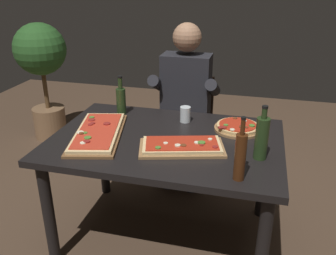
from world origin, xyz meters
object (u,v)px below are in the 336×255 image
object	(u,v)px
vinegar_bottle_green	(240,156)
diner_chair	(187,123)
seated_diner	(185,99)
tumbler_near_camera	(185,115)
pizza_round_far	(238,127)
potted_plant_corner	(42,66)
pizza_rectangular_front	(182,146)
dining_table	(166,152)
oil_bottle_amber	(262,137)
wine_bottle_dark	(121,100)
pizza_rectangular_left	(98,133)

from	to	relation	value
vinegar_bottle_green	diner_chair	size ratio (longest dim) A/B	0.38
seated_diner	tumbler_near_camera	bearing A→B (deg)	-77.69
pizza_round_far	diner_chair	world-z (taller)	diner_chair
pizza_round_far	seated_diner	bearing A→B (deg)	131.94
pizza_round_far	tumbler_near_camera	world-z (taller)	tumbler_near_camera
potted_plant_corner	vinegar_bottle_green	bearing A→B (deg)	-37.79
pizza_rectangular_front	pizza_round_far	xyz separation A→B (m)	(0.29, 0.35, 0.00)
dining_table	diner_chair	bearing A→B (deg)	92.55
oil_bottle_amber	pizza_rectangular_front	bearing A→B (deg)	-179.67
wine_bottle_dark	oil_bottle_amber	xyz separation A→B (m)	(0.97, -0.44, 0.02)
diner_chair	potted_plant_corner	distance (m)	1.68
tumbler_near_camera	wine_bottle_dark	bearing A→B (deg)	176.11
wine_bottle_dark	diner_chair	xyz separation A→B (m)	(0.37, 0.53, -0.36)
tumbler_near_camera	seated_diner	bearing A→B (deg)	102.31
dining_table	tumbler_near_camera	bearing A→B (deg)	78.51
tumbler_near_camera	pizza_rectangular_left	bearing A→B (deg)	-143.02
dining_table	wine_bottle_dark	size ratio (longest dim) A/B	5.05
tumbler_near_camera	diner_chair	size ratio (longest dim) A/B	0.12
potted_plant_corner	pizza_rectangular_left	bearing A→B (deg)	-47.50
seated_diner	potted_plant_corner	size ratio (longest dim) A/B	1.09
tumbler_near_camera	potted_plant_corner	bearing A→B (deg)	150.15
vinegar_bottle_green	pizza_round_far	bearing A→B (deg)	94.80
vinegar_bottle_green	diner_chair	xyz separation A→B (m)	(-0.50, 1.22, -0.38)
oil_bottle_amber	diner_chair	xyz separation A→B (m)	(-0.60, 0.98, -0.38)
dining_table	pizza_rectangular_left	distance (m)	0.44
dining_table	oil_bottle_amber	world-z (taller)	oil_bottle_amber
tumbler_near_camera	pizza_rectangular_front	bearing A→B (deg)	-80.75
tumbler_near_camera	potted_plant_corner	xyz separation A→B (m)	(-1.70, 0.98, 0.00)
pizza_rectangular_left	diner_chair	xyz separation A→B (m)	(0.38, 0.92, -0.27)
pizza_rectangular_left	oil_bottle_amber	bearing A→B (deg)	-2.97
vinegar_bottle_green	potted_plant_corner	bearing A→B (deg)	142.21
tumbler_near_camera	seated_diner	size ratio (longest dim) A/B	0.08
pizza_rectangular_front	seated_diner	world-z (taller)	seated_diner
pizza_round_far	oil_bottle_amber	bearing A→B (deg)	-67.42
vinegar_bottle_green	tumbler_near_camera	size ratio (longest dim) A/B	3.15
dining_table	oil_bottle_amber	size ratio (longest dim) A/B	4.61
pizza_rectangular_front	potted_plant_corner	xyz separation A→B (m)	(-1.77, 1.39, 0.03)
pizza_rectangular_front	pizza_rectangular_left	size ratio (longest dim) A/B	0.80
diner_chair	potted_plant_corner	xyz separation A→B (m)	(-1.60, 0.41, 0.30)
wine_bottle_dark	tumbler_near_camera	distance (m)	0.48
oil_bottle_amber	pizza_rectangular_left	bearing A→B (deg)	177.03
pizza_rectangular_left	pizza_round_far	distance (m)	0.89
tumbler_near_camera	vinegar_bottle_green	bearing A→B (deg)	-58.33
diner_chair	pizza_rectangular_left	bearing A→B (deg)	-112.35
dining_table	pizza_rectangular_front	size ratio (longest dim) A/B	2.63
pizza_rectangular_left	pizza_round_far	size ratio (longest dim) A/B	2.24
vinegar_bottle_green	seated_diner	bearing A→B (deg)	114.51
seated_diner	potted_plant_corner	bearing A→B (deg)	161.69
pizza_rectangular_front	dining_table	bearing A→B (deg)	135.89
dining_table	wine_bottle_dark	xyz separation A→B (m)	(-0.41, 0.32, 0.20)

